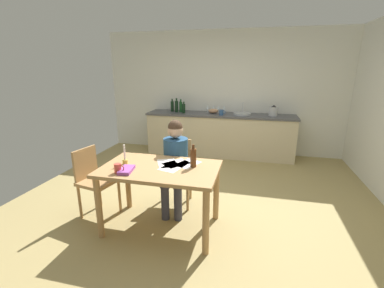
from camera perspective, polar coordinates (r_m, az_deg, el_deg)
The scene contains 27 objects.
ground_plane at distance 3.80m, azimuth 0.92°, elevation -13.00°, with size 5.20×5.20×0.04m, color tan.
wall_back at distance 5.91m, azimuth 6.69°, elevation 10.92°, with size 5.20×0.12×2.60m, color silver.
kitchen_counter at distance 5.70m, azimuth 5.95°, elevation 2.08°, with size 3.11×0.64×0.90m.
dining_table at distance 3.02m, azimuth -6.90°, elevation -7.05°, with size 1.31×0.80×0.76m.
chair_at_table at distance 3.64m, azimuth -3.22°, elevation -5.35°, with size 0.45×0.45×0.88m.
person_seated at distance 3.44m, azimuth -3.70°, elevation -3.47°, with size 0.38×0.62×1.19m.
chair_side_empty at distance 3.55m, azimuth -20.40°, elevation -7.06°, with size 0.47×0.47×0.88m.
coffee_mug at distance 2.89m, azimuth -15.73°, elevation -5.08°, with size 0.11×0.07×0.10m.
candlestick at distance 3.13m, azimuth -14.32°, elevation -3.11°, with size 0.06×0.06×0.23m.
book_magazine at distance 2.92m, azimuth -14.00°, elevation -5.46°, with size 0.13×0.24×0.03m, color #A04DAD.
paper_letter at distance 3.08m, azimuth -5.39°, elevation -4.17°, with size 0.21×0.30×0.00m, color white.
paper_bill at distance 3.07m, azimuth -3.39°, elevation -4.21°, with size 0.21×0.30×0.00m, color white.
paper_envelope at distance 3.06m, azimuth -0.89°, elevation -4.28°, with size 0.21×0.30×0.00m, color white.
paper_receipt at distance 2.96m, azimuth -4.26°, elevation -5.01°, with size 0.21×0.30×0.00m, color white.
wine_bottle_on_table at distance 2.93m, azimuth 0.27°, elevation -2.94°, with size 0.07×0.07×0.26m.
sink_unit at distance 5.56m, azimuth 10.83°, elevation 6.49°, with size 0.36×0.36×0.24m.
bottle_oil at distance 5.89m, azimuth -4.29°, elevation 8.20°, with size 0.07×0.07×0.28m.
bottle_vinegar at distance 5.79m, azimuth -3.37°, elevation 8.18°, with size 0.07×0.07×0.30m.
bottle_wine_red at distance 5.78m, azimuth -2.44°, elevation 8.09°, with size 0.07×0.07×0.28m.
bottle_sauce at distance 5.65m, azimuth -1.78°, elevation 7.75°, with size 0.07×0.07×0.24m.
mixing_bowl at distance 5.68m, azimuth 4.64°, elevation 7.16°, with size 0.21×0.21×0.09m, color tan.
stovetop_kettle at distance 5.55m, azimuth 17.24°, elevation 6.83°, with size 0.18×0.18×0.22m.
wine_glass_near_sink at distance 5.73m, azimuth 6.94°, elevation 7.80°, with size 0.07×0.07×0.15m.
wine_glass_by_kettle at distance 5.74m, azimuth 5.76°, elevation 7.86°, with size 0.07×0.07×0.15m.
wine_glass_back_left at distance 5.76m, azimuth 4.66°, elevation 7.91°, with size 0.07×0.07×0.15m.
wine_glass_back_right at distance 5.78m, azimuth 3.38°, elevation 7.97°, with size 0.07×0.07×0.15m.
teacup_on_counter at distance 5.44m, azimuth 6.42°, elevation 6.81°, with size 0.13×0.09×0.11m.
Camera 1 is at (0.73, -3.24, 1.84)m, focal length 24.62 mm.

